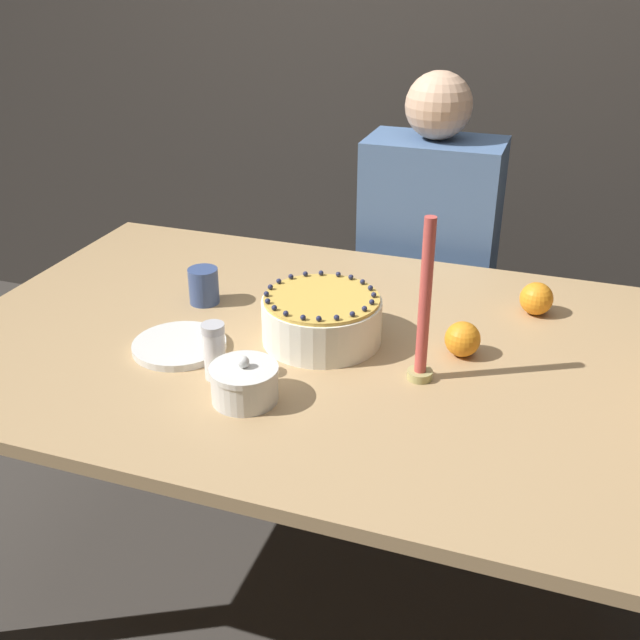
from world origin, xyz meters
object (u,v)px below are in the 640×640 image
object	(u,v)px
candle	(424,314)
sugar_bowl	(244,383)
sugar_shaker	(214,351)
cake	(320,318)
person_man_blue_shirt	(425,299)

from	to	relation	value
candle	sugar_bowl	bearing A→B (deg)	-148.09
sugar_shaker	sugar_bowl	bearing A→B (deg)	-32.02
sugar_bowl	candle	world-z (taller)	candle
cake	candle	xyz separation A→B (m)	(0.25, -0.09, 0.09)
cake	person_man_blue_shirt	size ratio (longest dim) A/B	0.22
cake	sugar_bowl	world-z (taller)	cake
sugar_bowl	sugar_shaker	size ratio (longest dim) A/B	1.10
sugar_shaker	cake	bearing A→B (deg)	56.42
candle	cake	bearing A→B (deg)	160.02
cake	candle	world-z (taller)	candle
cake	person_man_blue_shirt	bearing A→B (deg)	82.51
cake	sugar_bowl	xyz separation A→B (m)	(-0.06, -0.28, -0.02)
candle	person_man_blue_shirt	xyz separation A→B (m)	(-0.15, 0.83, -0.36)
sugar_shaker	person_man_blue_shirt	distance (m)	1.04
cake	candle	size ratio (longest dim) A/B	0.77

